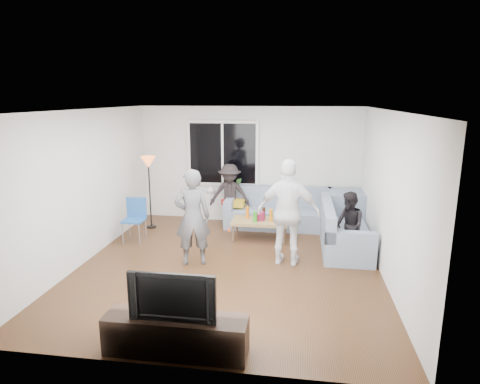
% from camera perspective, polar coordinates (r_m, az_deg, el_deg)
% --- Properties ---
extents(floor, '(5.00, 5.50, 0.04)m').
position_cam_1_polar(floor, '(7.13, -1.52, -10.26)').
color(floor, '#56351C').
rests_on(floor, ground).
extents(ceiling, '(5.00, 5.50, 0.04)m').
position_cam_1_polar(ceiling, '(6.55, -1.66, 11.46)').
color(ceiling, white).
rests_on(ceiling, ground).
extents(wall_back, '(5.00, 0.04, 2.60)m').
position_cam_1_polar(wall_back, '(9.41, 1.32, 3.86)').
color(wall_back, silver).
rests_on(wall_back, ground).
extents(wall_front, '(5.00, 0.04, 2.60)m').
position_cam_1_polar(wall_front, '(4.13, -8.27, -8.39)').
color(wall_front, silver).
rests_on(wall_front, ground).
extents(wall_left, '(0.04, 5.50, 2.60)m').
position_cam_1_polar(wall_left, '(7.56, -20.75, 0.74)').
color(wall_left, silver).
rests_on(wall_left, ground).
extents(wall_right, '(0.04, 5.50, 2.60)m').
position_cam_1_polar(wall_right, '(6.77, 19.94, -0.57)').
color(wall_right, silver).
rests_on(wall_right, ground).
extents(window_frame, '(1.62, 0.06, 1.47)m').
position_cam_1_polar(window_frame, '(9.39, -2.39, 5.38)').
color(window_frame, white).
rests_on(window_frame, wall_back).
extents(window_glass, '(1.50, 0.02, 1.35)m').
position_cam_1_polar(window_glass, '(9.35, -2.43, 5.34)').
color(window_glass, black).
rests_on(window_glass, window_frame).
extents(window_mullion, '(0.05, 0.03, 1.35)m').
position_cam_1_polar(window_mullion, '(9.34, -2.44, 5.33)').
color(window_mullion, white).
rests_on(window_mullion, window_frame).
extents(radiator, '(1.30, 0.12, 0.62)m').
position_cam_1_polar(radiator, '(9.59, -2.36, -2.02)').
color(radiator, silver).
rests_on(radiator, floor).
extents(potted_plant, '(0.25, 0.22, 0.38)m').
position_cam_1_polar(potted_plant, '(9.39, -0.37, 0.82)').
color(potted_plant, '#346327').
rests_on(potted_plant, radiator).
extents(vase, '(0.22, 0.22, 0.19)m').
position_cam_1_polar(vase, '(9.52, -4.05, 0.35)').
color(vase, white).
rests_on(vase, radiator).
extents(sofa_back_section, '(2.30, 0.85, 0.85)m').
position_cam_1_polar(sofa_back_section, '(9.05, 5.30, -2.23)').
color(sofa_back_section, gray).
rests_on(sofa_back_section, floor).
extents(sofa_right_section, '(2.00, 0.85, 0.85)m').
position_cam_1_polar(sofa_right_section, '(8.01, 14.35, -4.64)').
color(sofa_right_section, gray).
rests_on(sofa_right_section, floor).
extents(sofa_corner, '(0.85, 0.85, 0.85)m').
position_cam_1_polar(sofa_corner, '(9.10, 14.77, -2.53)').
color(sofa_corner, gray).
rests_on(sofa_corner, floor).
extents(cushion_yellow, '(0.39, 0.34, 0.14)m').
position_cam_1_polar(cushion_yellow, '(9.10, -0.56, -1.54)').
color(cushion_yellow, '#BF921C').
rests_on(cushion_yellow, sofa_back_section).
extents(cushion_red, '(0.46, 0.43, 0.13)m').
position_cam_1_polar(cushion_red, '(9.19, -1.16, -1.39)').
color(cushion_red, maroon).
rests_on(cushion_red, sofa_back_section).
extents(coffee_table, '(1.10, 0.60, 0.40)m').
position_cam_1_polar(coffee_table, '(8.31, 2.73, -5.22)').
color(coffee_table, olive).
rests_on(coffee_table, floor).
extents(pitcher, '(0.17, 0.17, 0.17)m').
position_cam_1_polar(pitcher, '(8.21, 2.88, -3.36)').
color(pitcher, maroon).
rests_on(pitcher, coffee_table).
extents(side_chair, '(0.41, 0.41, 0.86)m').
position_cam_1_polar(side_chair, '(8.35, -14.50, -3.89)').
color(side_chair, '#23579B').
rests_on(side_chair, floor).
extents(floor_lamp, '(0.32, 0.32, 1.56)m').
position_cam_1_polar(floor_lamp, '(9.09, -12.38, -0.11)').
color(floor_lamp, orange).
rests_on(floor_lamp, floor).
extents(player_left, '(0.69, 0.55, 1.65)m').
position_cam_1_polar(player_left, '(6.97, -6.58, -3.51)').
color(player_left, '#505155').
rests_on(player_left, floor).
extents(player_right, '(1.10, 0.56, 1.81)m').
position_cam_1_polar(player_right, '(6.95, 6.73, -2.88)').
color(player_right, white).
rests_on(player_right, floor).
extents(spectator_right, '(0.62, 0.70, 1.20)m').
position_cam_1_polar(spectator_right, '(7.46, 14.82, -4.55)').
color(spectator_right, black).
rests_on(spectator_right, floor).
extents(spectator_back, '(0.92, 0.58, 1.37)m').
position_cam_1_polar(spectator_back, '(9.13, -1.43, -0.36)').
color(spectator_back, black).
rests_on(spectator_back, floor).
extents(tv_console, '(1.60, 0.40, 0.44)m').
position_cam_1_polar(tv_console, '(4.89, -8.84, -18.95)').
color(tv_console, '#2F2017').
rests_on(tv_console, floor).
extents(television, '(0.97, 0.13, 0.56)m').
position_cam_1_polar(television, '(4.65, -9.06, -13.74)').
color(television, black).
rests_on(television, tv_console).
extents(bottle_b, '(0.08, 0.08, 0.21)m').
position_cam_1_polar(bottle_b, '(8.09, 2.09, -3.46)').
color(bottle_b, green).
rests_on(bottle_b, coffee_table).
extents(bottle_e, '(0.07, 0.07, 0.23)m').
position_cam_1_polar(bottle_e, '(8.32, 5.39, -2.97)').
color(bottle_e, black).
rests_on(bottle_e, coffee_table).
extents(bottle_a, '(0.07, 0.07, 0.25)m').
position_cam_1_polar(bottle_a, '(8.32, 1.02, -2.84)').
color(bottle_a, '#D8650C').
rests_on(bottle_a, coffee_table).
extents(bottle_c, '(0.07, 0.07, 0.22)m').
position_cam_1_polar(bottle_c, '(8.36, 3.31, -2.86)').
color(bottle_c, black).
rests_on(bottle_c, coffee_table).
extents(bottle_d, '(0.07, 0.07, 0.25)m').
position_cam_1_polar(bottle_d, '(8.15, 4.31, -3.21)').
color(bottle_d, '#C57211').
rests_on(bottle_d, coffee_table).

